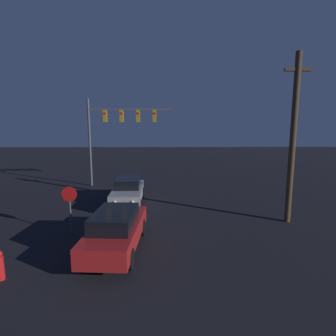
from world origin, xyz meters
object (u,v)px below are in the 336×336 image
(car_near, at_px, (116,229))
(stop_sign, at_px, (70,202))
(fire_hydrant, at_px, (0,265))
(traffic_signal_mast, at_px, (115,125))
(utility_pole, at_px, (293,138))
(car_far, at_px, (128,191))

(car_near, distance_m, stop_sign, 2.71)
(stop_sign, height_order, fire_hydrant, stop_sign)
(car_near, bearing_deg, traffic_signal_mast, 103.58)
(utility_pole, height_order, fire_hydrant, utility_pole)
(stop_sign, xyz_separation_m, utility_pole, (10.02, 1.53, 2.63))
(car_near, xyz_separation_m, traffic_signal_mast, (-2.07, 11.12, 3.93))
(fire_hydrant, bearing_deg, car_far, 70.99)
(stop_sign, relative_size, utility_pole, 0.27)
(traffic_signal_mast, relative_size, fire_hydrant, 7.25)
(utility_pole, bearing_deg, stop_sign, -171.29)
(car_near, bearing_deg, fire_hydrant, -145.61)
(stop_sign, bearing_deg, utility_pole, 8.71)
(fire_hydrant, bearing_deg, car_near, 31.34)
(fire_hydrant, bearing_deg, utility_pole, 23.99)
(stop_sign, bearing_deg, traffic_signal_mast, 89.12)
(car_far, xyz_separation_m, traffic_signal_mast, (-1.64, 5.08, 3.93))
(utility_pole, bearing_deg, traffic_signal_mast, 140.39)
(stop_sign, bearing_deg, car_near, -32.63)
(car_near, distance_m, car_far, 6.05)
(car_near, relative_size, fire_hydrant, 4.95)
(car_far, relative_size, utility_pole, 0.58)
(car_near, relative_size, stop_sign, 2.17)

